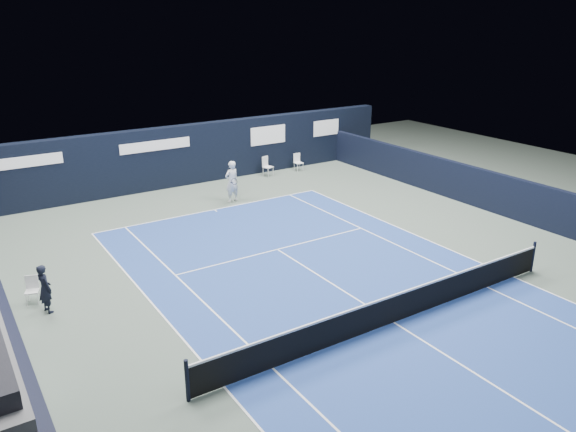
# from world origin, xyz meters

# --- Properties ---
(ground) EXTENTS (48.00, 48.00, 0.00)m
(ground) POSITION_xyz_m (0.00, 2.00, 0.00)
(ground) COLOR #4C5A4F
(ground) RESTS_ON ground
(court_surface) EXTENTS (10.97, 23.77, 0.01)m
(court_surface) POSITION_xyz_m (0.00, 0.00, 0.00)
(court_surface) COLOR navy
(court_surface) RESTS_ON ground
(enclosure_wall_right) EXTENTS (0.30, 22.00, 1.80)m
(enclosure_wall_right) POSITION_xyz_m (10.50, 6.00, 0.90)
(enclosure_wall_right) COLOR black
(enclosure_wall_right) RESTS_ON ground
(folding_chair_back_a) EXTENTS (0.60, 0.62, 1.07)m
(folding_chair_back_a) POSITION_xyz_m (5.00, 15.62, 0.71)
(folding_chair_back_a) COLOR silver
(folding_chair_back_a) RESTS_ON ground
(folding_chair_back_b) EXTENTS (0.44, 0.42, 0.98)m
(folding_chair_back_b) POSITION_xyz_m (7.07, 15.55, 0.56)
(folding_chair_back_b) COLOR white
(folding_chair_back_b) RESTS_ON ground
(line_judge_chair) EXTENTS (0.49, 0.48, 0.87)m
(line_judge_chair) POSITION_xyz_m (-8.51, 7.01, 0.49)
(line_judge_chair) COLOR silver
(line_judge_chair) RESTS_ON ground
(line_judge) EXTENTS (0.51, 0.64, 1.53)m
(line_judge) POSITION_xyz_m (-8.27, 6.14, 0.76)
(line_judge) COLOR black
(line_judge) RESTS_ON ground
(court_markings) EXTENTS (11.03, 23.83, 0.00)m
(court_markings) POSITION_xyz_m (0.00, 0.00, 0.01)
(court_markings) COLOR white
(court_markings) RESTS_ON court_surface
(tennis_net) EXTENTS (12.90, 0.10, 1.10)m
(tennis_net) POSITION_xyz_m (0.00, 0.00, 0.51)
(tennis_net) COLOR black
(tennis_net) RESTS_ON ground
(back_sponsor_wall) EXTENTS (26.00, 0.63, 3.10)m
(back_sponsor_wall) POSITION_xyz_m (0.01, 16.50, 1.55)
(back_sponsor_wall) COLOR black
(back_sponsor_wall) RESTS_ON ground
(side_barrier_left) EXTENTS (0.33, 22.00, 1.20)m
(side_barrier_left) POSITION_xyz_m (-9.50, 5.97, 0.60)
(side_barrier_left) COLOR black
(side_barrier_left) RESTS_ON ground
(tennis_player) EXTENTS (0.80, 0.91, 1.99)m
(tennis_player) POSITION_xyz_m (1.27, 12.51, 1.00)
(tennis_player) COLOR silver
(tennis_player) RESTS_ON ground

